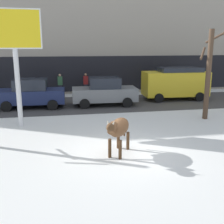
{
  "coord_description": "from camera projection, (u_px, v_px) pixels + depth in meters",
  "views": [
    {
      "loc": [
        -2.18,
        -9.52,
        3.99
      ],
      "look_at": [
        -0.09,
        2.0,
        1.1
      ],
      "focal_mm": 44.61,
      "sensor_mm": 36.0,
      "label": 1
    }
  ],
  "objects": [
    {
      "name": "ground_plane",
      "position": [
        124.0,
        153.0,
        10.43
      ],
      "size": [
        120.0,
        120.0,
        0.0
      ],
      "primitive_type": "plane",
      "color": "white"
    },
    {
      "name": "road_strip",
      "position": [
        95.0,
        104.0,
        18.91
      ],
      "size": [
        60.0,
        5.6,
        0.01
      ],
      "primitive_type": "cube",
      "color": "#423F3F",
      "rests_on": "ground"
    },
    {
      "name": "building_facade",
      "position": [
        84.0,
        14.0,
        24.27
      ],
      "size": [
        44.0,
        6.1,
        13.0
      ],
      "color": "#A39989",
      "rests_on": "ground"
    },
    {
      "name": "cow_brown",
      "position": [
        119.0,
        128.0,
        10.09
      ],
      "size": [
        1.3,
        1.85,
        1.54
      ],
      "color": "brown",
      "rests_on": "ground"
    },
    {
      "name": "billboard",
      "position": [
        14.0,
        36.0,
        12.89
      ],
      "size": [
        2.53,
        0.39,
        5.56
      ],
      "color": "silver",
      "rests_on": "ground"
    },
    {
      "name": "car_navy_sedan",
      "position": [
        31.0,
        94.0,
        17.59
      ],
      "size": [
        4.24,
        2.07,
        1.84
      ],
      "color": "#19234C",
      "rests_on": "ground"
    },
    {
      "name": "car_grey_sedan",
      "position": [
        104.0,
        92.0,
        18.3
      ],
      "size": [
        4.24,
        2.07,
        1.84
      ],
      "color": "slate",
      "rests_on": "ground"
    },
    {
      "name": "car_yellow_van",
      "position": [
        175.0,
        82.0,
        20.16
      ],
      "size": [
        4.65,
        2.21,
        2.32
      ],
      "color": "gold",
      "rests_on": "ground"
    },
    {
      "name": "pedestrian_near_billboard",
      "position": [
        86.0,
        84.0,
        21.83
      ],
      "size": [
        0.36,
        0.24,
        1.73
      ],
      "color": "#282833",
      "rests_on": "ground"
    },
    {
      "name": "pedestrian_by_cars",
      "position": [
        60.0,
        85.0,
        21.48
      ],
      "size": [
        0.36,
        0.24,
        1.73
      ],
      "color": "#282833",
      "rests_on": "ground"
    },
    {
      "name": "bare_tree_right_lot",
      "position": [
        209.0,
        72.0,
        14.63
      ],
      "size": [
        1.55,
        1.22,
        4.73
      ],
      "color": "#4C3828",
      "rests_on": "ground"
    }
  ]
}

